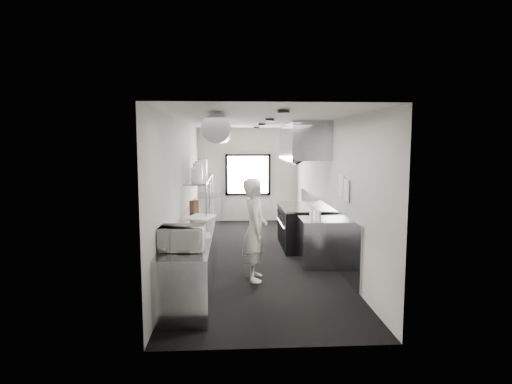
{
  "coord_description": "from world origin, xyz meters",
  "views": [
    {
      "loc": [
        -0.49,
        -8.59,
        2.36
      ],
      "look_at": [
        -0.0,
        -0.2,
        1.37
      ],
      "focal_mm": 29.52,
      "sensor_mm": 36.0,
      "label": 1
    }
  ],
  "objects": [
    {
      "name": "newspaper",
      "position": [
        -1.02,
        -2.04,
        0.91
      ],
      "size": [
        0.39,
        0.47,
        0.01
      ],
      "primitive_type": "cube",
      "rotation": [
        0.0,
        0.0,
        0.08
      ],
      "color": "silver",
      "rests_on": "prep_counter"
    },
    {
      "name": "range",
      "position": [
        1.04,
        0.7,
        0.47
      ],
      "size": [
        0.88,
        1.6,
        0.94
      ],
      "color": "black",
      "rests_on": "floor"
    },
    {
      "name": "wall_right",
      "position": [
        1.5,
        0.0,
        1.4
      ],
      "size": [
        0.02,
        8.0,
        2.8
      ],
      "primitive_type": "cube",
      "color": "#B9B8AF",
      "rests_on": "floor"
    },
    {
      "name": "wall_front",
      "position": [
        0.0,
        -4.0,
        1.4
      ],
      "size": [
        3.0,
        0.02,
        2.8
      ],
      "primitive_type": "cube",
      "color": "#B9B8AF",
      "rests_on": "floor"
    },
    {
      "name": "exhaust_hood",
      "position": [
        1.1,
        0.7,
        2.39
      ],
      "size": [
        0.81,
        2.2,
        0.88
      ],
      "color": "gray",
      "rests_on": "ceiling"
    },
    {
      "name": "pass_shelf",
      "position": [
        -1.19,
        1.0,
        1.54
      ],
      "size": [
        0.45,
        3.0,
        0.68
      ],
      "color": "gray",
      "rests_on": "prep_counter"
    },
    {
      "name": "pastry",
      "position": [
        -1.08,
        -1.52,
        0.96
      ],
      "size": [
        0.09,
        0.09,
        0.09
      ],
      "primitive_type": "sphere",
      "color": "#DCBB73",
      "rests_on": "small_plate"
    },
    {
      "name": "knife_block",
      "position": [
        -1.29,
        0.25,
        1.03
      ],
      "size": [
        0.18,
        0.25,
        0.25
      ],
      "primitive_type": "cube",
      "rotation": [
        0.0,
        0.0,
        -0.39
      ],
      "color": "#4D2D1B",
      "rests_on": "prep_counter"
    },
    {
      "name": "squeeze_bottle_e",
      "position": [
        1.1,
        -0.35,
        0.99
      ],
      "size": [
        0.07,
        0.07,
        0.19
      ],
      "primitive_type": "cylinder",
      "rotation": [
        0.0,
        0.0,
        -0.18
      ],
      "color": "white",
      "rests_on": "bottle_station"
    },
    {
      "name": "plate_stack_c",
      "position": [
        -1.2,
        1.08,
        1.76
      ],
      "size": [
        0.34,
        0.34,
        0.37
      ],
      "primitive_type": "cylinder",
      "rotation": [
        0.0,
        0.0,
        0.34
      ],
      "color": "white",
      "rests_on": "pass_shelf"
    },
    {
      "name": "microwave",
      "position": [
        -1.17,
        -2.92,
        1.07
      ],
      "size": [
        0.58,
        0.45,
        0.34
      ],
      "primitive_type": "imported",
      "rotation": [
        0.0,
        0.0,
        -0.05
      ],
      "color": "white",
      "rests_on": "prep_counter"
    },
    {
      "name": "notice_sheet_b",
      "position": [
        1.47,
        -1.55,
        1.55
      ],
      "size": [
        0.02,
        0.28,
        0.38
      ],
      "primitive_type": "cube",
      "color": "white",
      "rests_on": "wall_right"
    },
    {
      "name": "small_plate",
      "position": [
        -1.08,
        -1.52,
        0.91
      ],
      "size": [
        0.24,
        0.24,
        0.02
      ],
      "primitive_type": "cylinder",
      "rotation": [
        0.0,
        0.0,
        -0.38
      ],
      "color": "white",
      "rests_on": "prep_counter"
    },
    {
      "name": "squeeze_bottle_b",
      "position": [
        1.1,
        -0.81,
        0.99
      ],
      "size": [
        0.08,
        0.08,
        0.19
      ],
      "primitive_type": "cylinder",
      "rotation": [
        0.0,
        0.0,
        -0.37
      ],
      "color": "white",
      "rests_on": "bottle_station"
    },
    {
      "name": "line_cook",
      "position": [
        -0.1,
        -1.53,
        0.88
      ],
      "size": [
        0.43,
        0.65,
        1.76
      ],
      "primitive_type": "imported",
      "rotation": [
        0.0,
        0.0,
        1.56
      ],
      "color": "silver",
      "rests_on": "floor"
    },
    {
      "name": "ceiling",
      "position": [
        0.0,
        0.0,
        2.8
      ],
      "size": [
        3.0,
        8.0,
        0.01
      ],
      "primitive_type": "cube",
      "color": "beige",
      "rests_on": "wall_back"
    },
    {
      "name": "deli_tub_b",
      "position": [
        -1.26,
        -2.29,
        0.95
      ],
      "size": [
        0.17,
        0.17,
        0.1
      ],
      "primitive_type": "cylinder",
      "rotation": [
        0.0,
        0.0,
        -0.32
      ],
      "color": "#ACB5A7",
      "rests_on": "prep_counter"
    },
    {
      "name": "wall_cladding",
      "position": [
        1.48,
        0.3,
        0.55
      ],
      "size": [
        0.03,
        5.5,
        1.1
      ],
      "primitive_type": "cube",
      "color": "gray",
      "rests_on": "wall_right"
    },
    {
      "name": "squeeze_bottle_c",
      "position": [
        1.1,
        -0.65,
        0.98
      ],
      "size": [
        0.07,
        0.07,
        0.16
      ],
      "primitive_type": "cylinder",
      "rotation": [
        0.0,
        0.0,
        -0.38
      ],
      "color": "white",
      "rests_on": "bottle_station"
    },
    {
      "name": "prep_counter",
      "position": [
        -1.15,
        -0.5,
        0.45
      ],
      "size": [
        0.7,
        6.0,
        0.9
      ],
      "primitive_type": "cube",
      "color": "gray",
      "rests_on": "floor"
    },
    {
      "name": "squeeze_bottle_d",
      "position": [
        1.12,
        -0.59,
        0.99
      ],
      "size": [
        0.08,
        0.08,
        0.18
      ],
      "primitive_type": "cylinder",
      "rotation": [
        0.0,
        0.0,
        0.26
      ],
      "color": "white",
      "rests_on": "bottle_station"
    },
    {
      "name": "cutting_board",
      "position": [
        -1.1,
        -0.37,
        0.91
      ],
      "size": [
        0.61,
        0.71,
        0.02
      ],
      "primitive_type": "cube",
      "rotation": [
        0.0,
        0.0,
        -0.32
      ],
      "color": "white",
      "rests_on": "prep_counter"
    },
    {
      "name": "plate_stack_d",
      "position": [
        -1.21,
        1.8,
        1.76
      ],
      "size": [
        0.3,
        0.3,
        0.39
      ],
      "primitive_type": "cylinder",
      "rotation": [
        0.0,
        0.0,
        0.2
      ],
      "color": "white",
      "rests_on": "pass_shelf"
    },
    {
      "name": "plate_stack_b",
      "position": [
        -1.21,
        0.69,
        1.74
      ],
      "size": [
        0.35,
        0.35,
        0.34
      ],
      "primitive_type": "cylinder",
      "rotation": [
        0.0,
        0.0,
        -0.39
      ],
      "color": "white",
      "rests_on": "pass_shelf"
    },
    {
      "name": "notice_sheet_a",
      "position": [
        1.47,
        -1.2,
        1.6
      ],
      "size": [
        0.02,
        0.28,
        0.38
      ],
      "primitive_type": "cube",
      "color": "white",
      "rests_on": "wall_right"
    },
    {
      "name": "far_work_table",
      "position": [
        -1.15,
        3.2,
        0.45
      ],
      "size": [
        0.7,
        1.2,
        0.9
      ],
      "primitive_type": "cube",
      "color": "gray",
      "rests_on": "floor"
    },
    {
      "name": "squeeze_bottle_a",
      "position": [
        1.13,
        -0.98,
        1.0
      ],
      "size": [
        0.07,
        0.07,
        0.2
      ],
      "primitive_type": "cylinder",
      "rotation": [
        0.0,
        0.0,
        0.13
      ],
      "color": "white",
      "rests_on": "bottle_station"
    },
    {
      "name": "plate_stack_a",
      "position": [
        -1.21,
        0.11,
        1.71
      ],
      "size": [
        0.24,
        0.24,
        0.27
      ],
      "primitive_type": "cylinder",
      "rotation": [
        0.0,
        0.0,
        0.02
      ],
      "color": "white",
      "rests_on": "pass_shelf"
    },
    {
      "name": "service_window",
      "position": [
        0.0,
        3.96,
        1.4
      ],
      "size": [
        1.36,
        0.05,
        1.25
      ],
      "color": "white",
      "rests_on": "wall_back"
    },
    {
      "name": "wall_back",
      "position": [
        0.0,
        4.0,
        1.4
      ],
      "size": [
        3.0,
        0.02,
        2.8
      ],
      "primitive_type": "cube",
      "color": "#B9B8AF",
      "rests_on": "floor"
    },
    {
      "name": "floor",
      "position": [
        0.0,
        0.0,
        0.0
      ],
      "size": [
        3.0,
        8.0,
        0.01
      ],
      "primitive_type": "cube",
      "color": "black",
      "rests_on": "ground"
    },
    {
      "name": "deli_tub_a",
      "position": [
        -1.33,
        -2.5,
        0.95
      ],
      "size": [
        0.16,
        0.16,
        0.11
      ],
      "primitive_type": "cylinder",
      "rotation": [
        0.0,
        0.0,
        0.1
      ],
      "color": "#ACB5A7",
      "rests_on": "prep_counter"
    },
    {
      "name": "hvac_duct",
      "position": [
        -0.7,
        0.4,
        2.55
      ],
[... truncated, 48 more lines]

